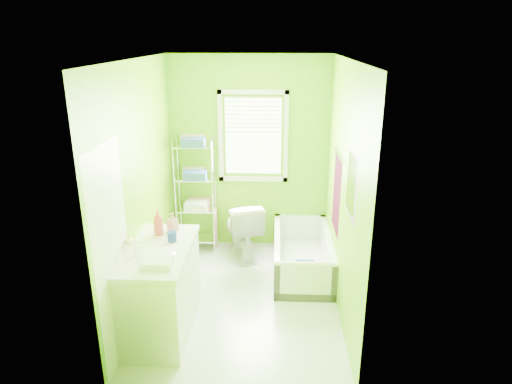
{
  "coord_description": "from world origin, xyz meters",
  "views": [
    {
      "loc": [
        0.36,
        -4.46,
        2.82
      ],
      "look_at": [
        0.14,
        0.25,
        1.19
      ],
      "focal_mm": 32.0,
      "sensor_mm": 36.0,
      "label": 1
    }
  ],
  "objects_px": {
    "bathtub": "(302,260)",
    "toilet": "(242,228)",
    "vanity": "(161,287)",
    "wire_shelf_unit": "(196,182)"
  },
  "relations": [
    {
      "from": "vanity",
      "to": "bathtub",
      "type": "bearing_deg",
      "value": 40.65
    },
    {
      "from": "wire_shelf_unit",
      "to": "vanity",
      "type": "bearing_deg",
      "value": -91.8
    },
    {
      "from": "vanity",
      "to": "wire_shelf_unit",
      "type": "bearing_deg",
      "value": 88.2
    },
    {
      "from": "bathtub",
      "to": "toilet",
      "type": "height_order",
      "value": "toilet"
    },
    {
      "from": "bathtub",
      "to": "toilet",
      "type": "distance_m",
      "value": 0.9
    },
    {
      "from": "toilet",
      "to": "wire_shelf_unit",
      "type": "xyz_separation_m",
      "value": [
        -0.62,
        0.22,
        0.57
      ]
    },
    {
      "from": "toilet",
      "to": "wire_shelf_unit",
      "type": "relative_size",
      "value": 0.5
    },
    {
      "from": "bathtub",
      "to": "vanity",
      "type": "distance_m",
      "value": 1.95
    },
    {
      "from": "wire_shelf_unit",
      "to": "toilet",
      "type": "bearing_deg",
      "value": -19.44
    },
    {
      "from": "toilet",
      "to": "vanity",
      "type": "height_order",
      "value": "vanity"
    }
  ]
}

